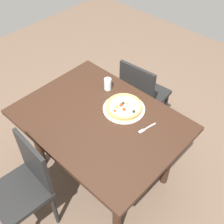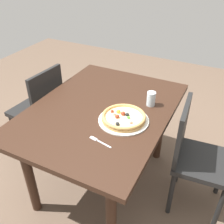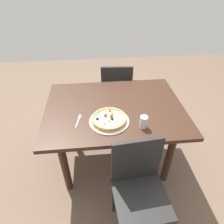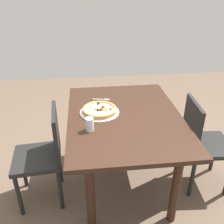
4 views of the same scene
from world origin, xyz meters
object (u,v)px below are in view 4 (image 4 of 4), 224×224
at_px(chair_near, 44,153).
at_px(drinking_glass, 90,124).
at_px(dining_table, 124,125).
at_px(plate, 100,112).
at_px(fork, 102,99).
at_px(chair_far, 202,141).
at_px(pizza, 100,110).

distance_m(chair_near, drinking_glass, 0.52).
bearing_deg(dining_table, chair_near, -81.05).
distance_m(plate, fork, 0.27).
bearing_deg(fork, drinking_glass, -93.00).
bearing_deg(plate, drinking_glass, -19.19).
xyz_separation_m(dining_table, plate, (-0.07, -0.21, 0.11)).
height_order(dining_table, chair_far, chair_far).
height_order(plate, drinking_glass, drinking_glass).
distance_m(chair_far, drinking_glass, 1.07).
bearing_deg(plate, dining_table, 71.92).
xyz_separation_m(dining_table, chair_far, (0.10, 0.71, -0.16)).
distance_m(chair_far, fork, 1.01).
height_order(chair_far, drinking_glass, chair_far).
distance_m(dining_table, fork, 0.39).
height_order(chair_far, pizza, chair_far).
relative_size(dining_table, chair_near, 1.47).
relative_size(plate, drinking_glass, 3.21).
bearing_deg(pizza, chair_near, -69.83).
xyz_separation_m(pizza, drinking_glass, (0.28, -0.10, 0.02)).
xyz_separation_m(dining_table, pizza, (-0.07, -0.21, 0.13)).
height_order(pizza, fork, pizza).
distance_m(dining_table, chair_near, 0.73).
relative_size(chair_far, plate, 2.57).
bearing_deg(drinking_glass, plate, 160.81).
height_order(fork, drinking_glass, drinking_glass).
height_order(pizza, drinking_glass, drinking_glass).
relative_size(dining_table, drinking_glass, 12.16).
height_order(dining_table, fork, fork).
xyz_separation_m(chair_near, chair_far, (-0.01, 1.41, 0.00)).
bearing_deg(chair_far, drinking_glass, -80.00).
xyz_separation_m(chair_far, plate, (-0.17, -0.92, 0.27)).
xyz_separation_m(plate, fork, (-0.27, 0.05, -0.00)).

